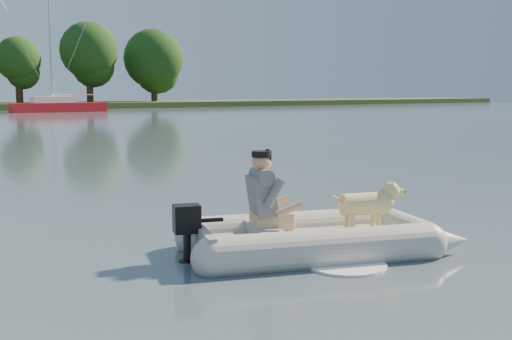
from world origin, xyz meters
TOP-DOWN VIEW (x-y plane):
  - water at (0.00, 0.00)m, footprint 160.00×160.00m
  - dinghy at (-0.47, 0.35)m, footprint 5.43×4.77m
  - man at (-1.08, 0.60)m, footprint 0.83×0.76m
  - dog at (0.12, 0.21)m, footprint 0.93×0.57m
  - outboard_motor at (-1.95, 0.84)m, footprint 0.45×0.38m
  - sailboat at (11.86, 50.19)m, footprint 7.92×2.58m

SIDE VIEW (x-z plane):
  - water at x=0.00m, z-range 0.00..0.00m
  - outboard_motor at x=-1.95m, z-range -0.08..0.66m
  - sailboat at x=11.86m, z-range -4.93..5.88m
  - dog at x=0.12m, z-range 0.19..0.78m
  - dinghy at x=-0.47m, z-range -0.10..1.20m
  - man at x=-1.08m, z-range 0.22..1.23m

